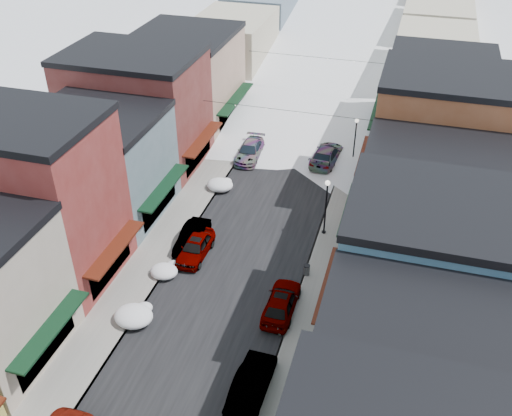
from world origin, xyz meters
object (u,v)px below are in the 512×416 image
Objects in this scene: car_green_sedan at (251,384)px; streetlamp_near at (326,201)px; car_silver_sedan at (196,247)px; car_dark_hatch at (192,237)px; trash_can at (307,270)px.

car_green_sedan is 17.00m from streetlamp_near.
car_green_sedan reaches higher than car_silver_sedan.
streetlamp_near reaches higher than car_dark_hatch.
trash_can is at bearing -93.60° from car_green_sedan.
trash_can is (0.90, 11.27, -0.27)m from car_green_sedan.
car_dark_hatch is 0.91× the size of car_green_sedan.
car_silver_sedan is at bearing -148.51° from streetlamp_near.
streetlamp_near is at bearing 23.40° from car_dark_hatch.
car_silver_sedan is 13.72m from car_green_sedan.
car_green_sedan is (8.60, -12.50, 0.08)m from car_dark_hatch.
car_dark_hatch is 10.97m from streetlamp_near.
trash_can is 6.14m from streetlamp_near.
car_silver_sedan reaches higher than trash_can.
car_dark_hatch is at bearing 172.62° from trash_can.
trash_can is at bearing -92.91° from streetlamp_near.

